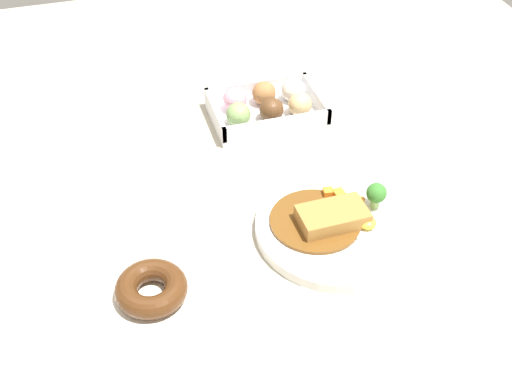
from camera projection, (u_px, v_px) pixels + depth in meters
The scene contains 4 objects.
ground_plane at pixel (253, 177), 1.14m from camera, with size 1.60×1.60×0.00m, color #B2A893.
curry_plate at pixel (337, 225), 1.03m from camera, with size 0.26×0.26×0.06m.
donut_box at pixel (267, 107), 1.26m from camera, with size 0.21×0.14×0.06m.
chocolate_ring_donut at pixel (151, 289), 0.93m from camera, with size 0.15×0.15×0.03m.
Camera 1 is at (0.24, 0.84, 0.73)m, focal length 46.25 mm.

